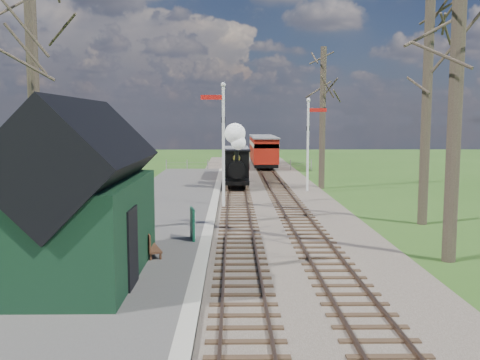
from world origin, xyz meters
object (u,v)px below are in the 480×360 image
object	(u,v)px
red_carriage_a	(265,152)
sign_board	(193,224)
semaphore_far	(309,138)
bench	(149,244)
station_shed	(82,200)
locomotive	(236,160)
red_carriage_b	(261,149)
coach	(236,161)
semaphore_near	(222,136)
person	(134,237)

from	to	relation	value
red_carriage_a	sign_board	xyz separation A→B (m)	(-4.26, -28.70, -0.85)
semaphore_far	bench	world-z (taller)	semaphore_far
station_shed	locomotive	size ratio (longest dim) A/B	1.56
red_carriage_a	red_carriage_b	world-z (taller)	same
locomotive	red_carriage_b	distance (m)	19.37
semaphore_far	coach	xyz separation A→B (m)	(-4.37, 7.37, -1.97)
locomotive	red_carriage_b	world-z (taller)	locomotive
station_shed	red_carriage_b	size ratio (longest dim) A/B	1.14
semaphore_near	red_carriage_a	world-z (taller)	semaphore_near
station_shed	person	size ratio (longest dim) A/B	4.23
semaphore_far	red_carriage_b	size ratio (longest dim) A/B	1.03
locomotive	bench	xyz separation A→B (m)	(-2.85, -17.22, -1.31)
semaphore_far	person	xyz separation A→B (m)	(-7.58, -16.58, -2.41)
red_carriage_a	bench	bearing A→B (deg)	-100.03
semaphore_far	locomotive	distance (m)	4.81
red_carriage_a	person	world-z (taller)	red_carriage_a
station_shed	red_carriage_a	bearing A→B (deg)	78.20
locomotive	sign_board	bearing A→B (deg)	-96.28
red_carriage_a	bench	distance (m)	31.41
semaphore_near	semaphore_far	world-z (taller)	semaphore_near
semaphore_near	bench	distance (m)	10.58
red_carriage_b	person	bearing A→B (deg)	-98.89
coach	sign_board	xyz separation A→B (m)	(-1.66, -21.07, -0.62)
semaphore_far	red_carriage_b	bearing A→B (deg)	94.94
coach	sign_board	bearing A→B (deg)	-94.51
semaphore_near	semaphore_far	distance (m)	7.91
station_shed	red_carriage_a	xyz separation A→B (m)	(6.90, 33.00, -0.66)
red_carriage_a	sign_board	world-z (taller)	red_carriage_a
red_carriage_a	person	distance (m)	32.12
sign_board	semaphore_far	bearing A→B (deg)	66.22
semaphore_near	coach	distance (m)	13.57
semaphore_near	red_carriage_b	world-z (taller)	semaphore_near
station_shed	locomotive	xyz separation A→B (m)	(4.29, 19.31, -0.39)
locomotive	coach	size ratio (longest dim) A/B	0.63
person	red_carriage_b	bearing A→B (deg)	10.96
coach	sign_board	distance (m)	21.14
red_carriage_a	red_carriage_b	size ratio (longest dim) A/B	1.00
bench	station_shed	bearing A→B (deg)	-124.40
red_carriage_a	sign_board	bearing A→B (deg)	-98.45
bench	person	distance (m)	0.84
coach	red_carriage_b	bearing A→B (deg)	78.80
semaphore_far	coach	size ratio (longest dim) A/B	0.89
semaphore_far	station_shed	bearing A→B (deg)	-115.72
coach	bench	bearing A→B (deg)	-97.02
semaphore_far	sign_board	distance (m)	15.19
red_carriage_a	person	bearing A→B (deg)	-100.41
bench	semaphore_near	bearing A→B (deg)	78.05
coach	red_carriage_a	xyz separation A→B (m)	(2.60, 7.64, 0.23)
coach	red_carriage_a	world-z (taller)	red_carriage_a
locomotive	sign_board	distance (m)	15.14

